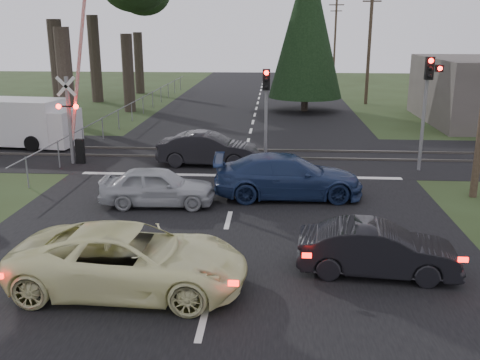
# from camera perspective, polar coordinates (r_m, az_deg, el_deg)

# --- Properties ---
(ground) EXTENTS (120.00, 120.00, 0.00)m
(ground) POSITION_cam_1_polar(r_m,az_deg,el_deg) (14.01, -2.33, -8.57)
(ground) COLOR #293618
(ground) RESTS_ON ground
(road) EXTENTS (14.00, 100.00, 0.01)m
(road) POSITION_cam_1_polar(r_m,az_deg,el_deg) (23.44, 0.24, 1.62)
(road) COLOR black
(road) RESTS_ON ground
(rail_corridor) EXTENTS (120.00, 8.00, 0.01)m
(rail_corridor) POSITION_cam_1_polar(r_m,az_deg,el_deg) (25.38, 0.52, 2.74)
(rail_corridor) COLOR black
(rail_corridor) RESTS_ON ground
(stop_line) EXTENTS (13.00, 0.35, 0.00)m
(stop_line) POSITION_cam_1_polar(r_m,az_deg,el_deg) (21.70, -0.06, 0.47)
(stop_line) COLOR silver
(stop_line) RESTS_ON ground
(rail_near) EXTENTS (120.00, 0.12, 0.10)m
(rail_near) POSITION_cam_1_polar(r_m,az_deg,el_deg) (24.59, 0.41, 2.42)
(rail_near) COLOR #59544C
(rail_near) RESTS_ON ground
(rail_far) EXTENTS (120.00, 0.12, 0.10)m
(rail_far) POSITION_cam_1_polar(r_m,az_deg,el_deg) (26.15, 0.62, 3.24)
(rail_far) COLOR #59544C
(rail_far) RESTS_ON ground
(crossing_signal) EXTENTS (1.62, 0.38, 6.96)m
(crossing_signal) POSITION_cam_1_polar(r_m,az_deg,el_deg) (24.36, -17.24, 6.39)
(crossing_signal) COLOR slate
(crossing_signal) RESTS_ON ground
(traffic_signal_right) EXTENTS (0.68, 0.48, 4.70)m
(traffic_signal_right) POSITION_cam_1_polar(r_m,az_deg,el_deg) (23.11, 19.42, 8.87)
(traffic_signal_right) COLOR slate
(traffic_signal_right) RESTS_ON ground
(traffic_signal_center) EXTENTS (0.32, 0.48, 4.10)m
(traffic_signal_center) POSITION_cam_1_polar(r_m,az_deg,el_deg) (23.54, 2.81, 8.61)
(traffic_signal_center) COLOR slate
(traffic_signal_center) RESTS_ON ground
(utility_pole_mid) EXTENTS (1.80, 0.26, 9.00)m
(utility_pole_mid) POSITION_cam_1_polar(r_m,az_deg,el_deg) (43.27, 13.64, 14.10)
(utility_pole_mid) COLOR #4C3D2D
(utility_pole_mid) RESTS_ON ground
(utility_pole_far) EXTENTS (1.80, 0.26, 9.00)m
(utility_pole_far) POSITION_cam_1_polar(r_m,az_deg,el_deg) (68.05, 10.11, 14.82)
(utility_pole_far) COLOR #4C3D2D
(utility_pole_far) RESTS_ON ground
(conifer_tree) EXTENTS (5.20, 5.20, 11.00)m
(conifer_tree) POSITION_cam_1_polar(r_m,az_deg,el_deg) (38.72, 7.17, 16.12)
(conifer_tree) COLOR #473D33
(conifer_tree) RESTS_ON ground
(fence_left) EXTENTS (0.10, 36.00, 1.20)m
(fence_left) POSITION_cam_1_polar(r_m,az_deg,el_deg) (36.81, -10.81, 6.61)
(fence_left) COLOR slate
(fence_left) RESTS_ON ground
(cream_coupe) EXTENTS (5.40, 2.61, 1.48)m
(cream_coupe) POSITION_cam_1_polar(r_m,az_deg,el_deg) (12.51, -11.60, -8.32)
(cream_coupe) COLOR beige
(cream_coupe) RESTS_ON ground
(dark_hatchback) EXTENTS (3.94, 1.68, 1.26)m
(dark_hatchback) POSITION_cam_1_polar(r_m,az_deg,el_deg) (13.46, 14.44, -7.21)
(dark_hatchback) COLOR black
(dark_hatchback) RESTS_ON ground
(silver_car) EXTENTS (3.90, 1.70, 1.31)m
(silver_car) POSITION_cam_1_polar(r_m,az_deg,el_deg) (18.20, -8.76, -0.69)
(silver_car) COLOR #A3A7AB
(silver_car) RESTS_ON ground
(blue_sedan) EXTENTS (5.34, 2.45, 1.51)m
(blue_sedan) POSITION_cam_1_polar(r_m,az_deg,el_deg) (18.90, 5.13, 0.39)
(blue_sedan) COLOR navy
(blue_sedan) RESTS_ON ground
(dark_car_far) EXTENTS (4.39, 1.73, 1.42)m
(dark_car_far) POSITION_cam_1_polar(r_m,az_deg,el_deg) (23.31, -3.42, 3.30)
(dark_car_far) COLOR black
(dark_car_far) RESTS_ON ground
(white_van) EXTENTS (6.27, 2.86, 2.37)m
(white_van) POSITION_cam_1_polar(r_m,az_deg,el_deg) (29.28, -22.53, 5.69)
(white_van) COLOR silver
(white_van) RESTS_ON ground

